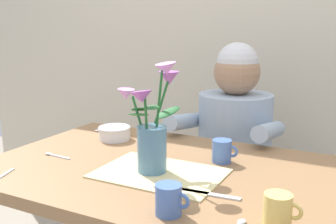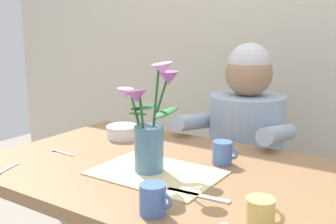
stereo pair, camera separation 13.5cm
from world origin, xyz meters
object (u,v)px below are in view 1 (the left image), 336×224
(flower_vase, at_px, (152,128))
(ceramic_bowl, at_px, (114,132))
(ceramic_mug, at_px, (169,200))
(dinner_knife, at_px, (208,194))
(seated_person, at_px, (233,164))
(coffee_cup, at_px, (222,151))
(tea_cup, at_px, (278,210))

(flower_vase, bearing_deg, ceramic_bowl, 142.18)
(flower_vase, height_order, ceramic_mug, flower_vase)
(ceramic_bowl, xyz_separation_m, dinner_knife, (0.56, -0.34, -0.03))
(seated_person, distance_m, coffee_cup, 0.54)
(flower_vase, xyz_separation_m, dinner_knife, (0.23, -0.09, -0.15))
(coffee_cup, height_order, ceramic_mug, same)
(seated_person, height_order, dinner_knife, seated_person)
(seated_person, relative_size, flower_vase, 3.15)
(dinner_knife, bearing_deg, ceramic_mug, -110.12)
(seated_person, bearing_deg, ceramic_bowl, -136.33)
(tea_cup, distance_m, ceramic_mug, 0.27)
(seated_person, xyz_separation_m, coffee_cup, (0.11, -0.48, 0.22))
(seated_person, distance_m, ceramic_mug, 0.95)
(seated_person, distance_m, dinner_knife, 0.80)
(coffee_cup, distance_m, ceramic_mug, 0.44)
(ceramic_mug, bearing_deg, tea_cup, 14.97)
(seated_person, distance_m, ceramic_bowl, 0.61)
(ceramic_mug, bearing_deg, coffee_cup, 92.22)
(ceramic_bowl, relative_size, dinner_knife, 0.72)
(ceramic_bowl, relative_size, ceramic_mug, 1.46)
(dinner_knife, relative_size, tea_cup, 2.04)
(tea_cup, bearing_deg, seated_person, 114.41)
(dinner_knife, relative_size, ceramic_mug, 2.04)
(tea_cup, height_order, coffee_cup, same)
(flower_vase, bearing_deg, ceramic_mug, -52.50)
(seated_person, height_order, coffee_cup, seated_person)
(ceramic_bowl, bearing_deg, tea_cup, -29.09)
(tea_cup, height_order, ceramic_mug, same)
(tea_cup, xyz_separation_m, ceramic_mug, (-0.26, -0.07, 0.00))
(tea_cup, relative_size, ceramic_mug, 1.00)
(dinner_knife, distance_m, ceramic_mug, 0.17)
(tea_cup, bearing_deg, dinner_knife, 157.75)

